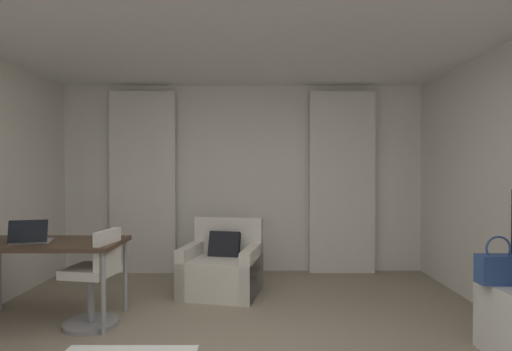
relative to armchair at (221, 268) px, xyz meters
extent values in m
cube|color=silver|center=(0.20, 1.01, 1.02)|extent=(5.12, 0.06, 2.60)
cube|color=silver|center=(-1.17, 0.88, 0.97)|extent=(0.90, 0.06, 2.50)
cube|color=silver|center=(1.58, 0.88, 0.97)|extent=(0.90, 0.06, 2.50)
cube|color=silver|center=(-0.01, -0.04, -0.07)|extent=(0.97, 0.92, 0.41)
cube|color=silver|center=(0.05, 0.27, 0.35)|extent=(0.85, 0.30, 0.43)
cube|color=silver|center=(0.34, -0.11, 0.00)|extent=(0.27, 0.77, 0.55)
cube|color=silver|center=(-0.36, 0.03, 0.00)|extent=(0.27, 0.77, 0.55)
cube|color=black|center=(0.01, 0.07, 0.23)|extent=(0.39, 0.27, 0.37)
cube|color=#4C3828|center=(-1.56, -0.89, 0.45)|extent=(1.37, 0.67, 0.04)
cylinder|color=#99999E|center=(-0.92, -0.60, 0.08)|extent=(0.04, 0.04, 0.72)
cylinder|color=#99999E|center=(-0.92, -1.17, 0.08)|extent=(0.04, 0.04, 0.72)
cylinder|color=gray|center=(-1.12, -0.97, -0.05)|extent=(0.06, 0.06, 0.46)
cylinder|color=gray|center=(-1.12, -0.97, -0.26)|extent=(0.48, 0.48, 0.04)
cube|color=silver|center=(-1.12, -0.97, 0.22)|extent=(0.47, 0.47, 0.08)
cube|color=silver|center=(-0.95, -1.00, 0.43)|extent=(0.13, 0.36, 0.34)
cube|color=#ADADB2|center=(-1.67, -0.93, 0.48)|extent=(0.36, 0.29, 0.02)
cube|color=black|center=(-1.65, -1.04, 0.59)|extent=(0.32, 0.13, 0.20)
cube|color=#335193|center=(2.23, -1.55, 0.38)|extent=(0.30, 0.14, 0.22)
torus|color=#335193|center=(2.23, -1.55, 0.54)|extent=(0.20, 0.02, 0.20)
camera|label=1|loc=(0.39, -4.54, 1.14)|focal=27.66mm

